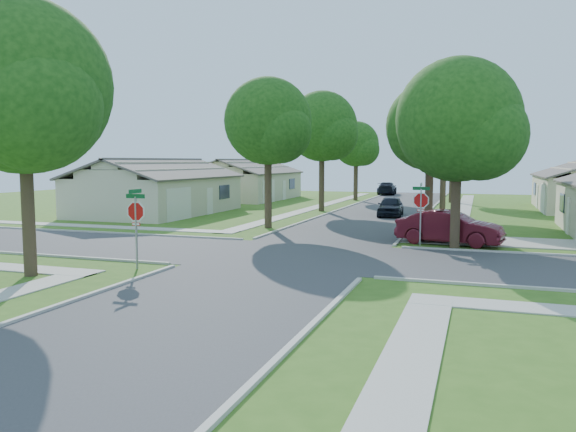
% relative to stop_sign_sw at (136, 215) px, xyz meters
% --- Properties ---
extents(ground, '(100.00, 100.00, 0.00)m').
position_rel_stop_sign_sw_xyz_m(ground, '(4.70, 4.70, -2.03)').
color(ground, '#355E19').
rests_on(ground, ground).
extents(road_ns, '(7.00, 100.00, 0.02)m').
position_rel_stop_sign_sw_xyz_m(road_ns, '(4.70, 4.70, -2.03)').
color(road_ns, '#333335').
rests_on(road_ns, ground).
extents(sidewalk_ne, '(1.20, 40.00, 0.04)m').
position_rel_stop_sign_sw_xyz_m(sidewalk_ne, '(10.80, 30.70, -2.01)').
color(sidewalk_ne, '#9E9B91').
rests_on(sidewalk_ne, ground).
extents(sidewalk_nw, '(1.20, 40.00, 0.04)m').
position_rel_stop_sign_sw_xyz_m(sidewalk_nw, '(-1.40, 30.70, -2.01)').
color(sidewalk_nw, '#9E9B91').
rests_on(sidewalk_nw, ground).
extents(driveway, '(8.80, 3.60, 0.05)m').
position_rel_stop_sign_sw_xyz_m(driveway, '(12.60, 11.80, -2.01)').
color(driveway, '#9E9B91').
rests_on(driveway, ground).
extents(stop_sign_sw, '(1.05, 0.80, 2.98)m').
position_rel_stop_sign_sw_xyz_m(stop_sign_sw, '(0.00, 0.00, 0.00)').
color(stop_sign_sw, gray).
rests_on(stop_sign_sw, ground).
extents(stop_sign_ne, '(1.05, 0.80, 2.98)m').
position_rel_stop_sign_sw_xyz_m(stop_sign_ne, '(9.40, 9.40, 0.00)').
color(stop_sign_ne, gray).
rests_on(stop_sign_ne, ground).
extents(tree_e_near, '(4.97, 4.80, 8.28)m').
position_rel_stop_sign_sw_xyz_m(tree_e_near, '(9.45, 13.71, 3.61)').
color(tree_e_near, '#38281C').
rests_on(tree_e_near, ground).
extents(tree_e_mid, '(5.59, 5.40, 9.21)m').
position_rel_stop_sign_sw_xyz_m(tree_e_mid, '(9.46, 25.71, 4.22)').
color(tree_e_mid, '#38281C').
rests_on(tree_e_mid, ground).
extents(tree_e_far, '(5.17, 5.00, 8.72)m').
position_rel_stop_sign_sw_xyz_m(tree_e_far, '(9.45, 38.71, 3.95)').
color(tree_e_far, '#38281C').
rests_on(tree_e_far, ground).
extents(tree_w_near, '(5.38, 5.20, 8.97)m').
position_rel_stop_sign_sw_xyz_m(tree_w_near, '(0.06, 13.71, 4.08)').
color(tree_w_near, '#38281C').
rests_on(tree_w_near, ground).
extents(tree_w_mid, '(5.80, 5.60, 9.56)m').
position_rel_stop_sign_sw_xyz_m(tree_w_mid, '(0.06, 25.71, 4.46)').
color(tree_w_mid, '#38281C').
rests_on(tree_w_mid, ground).
extents(tree_w_far, '(4.76, 4.60, 8.04)m').
position_rel_stop_sign_sw_xyz_m(tree_w_far, '(0.05, 38.71, 3.48)').
color(tree_w_far, '#38281C').
rests_on(tree_w_far, ground).
extents(tree_sw_corner, '(6.21, 6.00, 9.55)m').
position_rel_stop_sign_sw_xyz_m(tree_sw_corner, '(-2.74, -2.29, 4.23)').
color(tree_sw_corner, '#38281C').
rests_on(tree_sw_corner, ground).
extents(tree_ne_corner, '(5.80, 5.60, 8.66)m').
position_rel_stop_sign_sw_xyz_m(tree_ne_corner, '(11.06, 8.91, 3.56)').
color(tree_ne_corner, '#38281C').
rests_on(tree_ne_corner, ground).
extents(house_nw_near, '(8.42, 13.60, 4.23)m').
position_rel_stop_sign_sw_xyz_m(house_nw_near, '(-11.29, 19.70, -0.51)').
color(house_nw_near, '#B3A88D').
rests_on(house_nw_near, ground).
extents(house_nw_far, '(8.42, 13.60, 4.23)m').
position_rel_stop_sign_sw_xyz_m(house_nw_far, '(-11.29, 36.70, -0.51)').
color(house_nw_far, '#B3A88D').
rests_on(house_nw_far, ground).
extents(car_driveway, '(5.20, 2.61, 1.63)m').
position_rel_stop_sign_sw_xyz_m(car_driveway, '(10.70, 10.20, -1.21)').
color(car_driveway, '#4C0F1A').
rests_on(car_driveway, ground).
extents(car_curb_east, '(2.02, 4.40, 1.46)m').
position_rel_stop_sign_sw_xyz_m(car_curb_east, '(5.90, 23.25, -1.30)').
color(car_curb_east, black).
rests_on(car_curb_east, ground).
extents(car_curb_west, '(2.53, 5.34, 1.50)m').
position_rel_stop_sign_sw_xyz_m(car_curb_west, '(1.50, 49.53, -1.28)').
color(car_curb_west, black).
rests_on(car_curb_west, ground).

